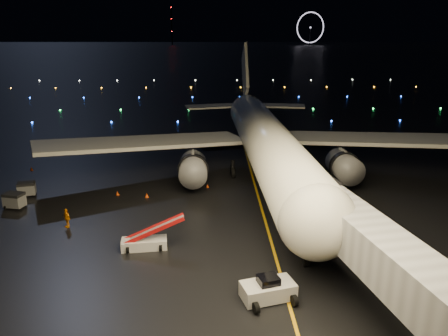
{
  "coord_description": "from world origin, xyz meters",
  "views": [
    {
      "loc": [
        6.66,
        -31.19,
        18.33
      ],
      "look_at": [
        7.84,
        12.0,
        5.0
      ],
      "focal_mm": 35.0,
      "sensor_mm": 36.0,
      "label": 1
    }
  ],
  "objects_px": {
    "pushback_tug": "(268,288)",
    "baggage_cart_0": "(14,201)",
    "belt_loader": "(144,234)",
    "baggage_cart_2": "(27,189)",
    "crew_c": "(67,218)",
    "airliner": "(263,112)"
  },
  "relations": [
    {
      "from": "baggage_cart_0",
      "to": "baggage_cart_2",
      "type": "distance_m",
      "value": 3.79
    },
    {
      "from": "pushback_tug",
      "to": "baggage_cart_2",
      "type": "relative_size",
      "value": 1.96
    },
    {
      "from": "crew_c",
      "to": "baggage_cart_2",
      "type": "height_order",
      "value": "crew_c"
    },
    {
      "from": "baggage_cart_0",
      "to": "crew_c",
      "type": "bearing_deg",
      "value": -20.23
    },
    {
      "from": "pushback_tug",
      "to": "crew_c",
      "type": "xyz_separation_m",
      "value": [
        -18.34,
        12.74,
        0.06
      ]
    },
    {
      "from": "crew_c",
      "to": "baggage_cart_0",
      "type": "relative_size",
      "value": 0.95
    },
    {
      "from": "pushback_tug",
      "to": "baggage_cart_0",
      "type": "bearing_deg",
      "value": 129.29
    },
    {
      "from": "crew_c",
      "to": "baggage_cart_0",
      "type": "xyz_separation_m",
      "value": [
        -7.3,
        5.14,
        -0.1
      ]
    },
    {
      "from": "baggage_cart_0",
      "to": "pushback_tug",
      "type": "bearing_deg",
      "value": -19.98
    },
    {
      "from": "airliner",
      "to": "belt_loader",
      "type": "relative_size",
      "value": 10.1
    },
    {
      "from": "pushback_tug",
      "to": "belt_loader",
      "type": "height_order",
      "value": "belt_loader"
    },
    {
      "from": "belt_loader",
      "to": "baggage_cart_0",
      "type": "xyz_separation_m",
      "value": [
        -15.6,
        9.84,
        -0.56
      ]
    },
    {
      "from": "airliner",
      "to": "baggage_cart_0",
      "type": "distance_m",
      "value": 31.99
    },
    {
      "from": "baggage_cart_2",
      "to": "crew_c",
      "type": "bearing_deg",
      "value": -65.44
    },
    {
      "from": "pushback_tug",
      "to": "baggage_cart_2",
      "type": "bearing_deg",
      "value": 124.19
    },
    {
      "from": "airliner",
      "to": "pushback_tug",
      "type": "bearing_deg",
      "value": -97.21
    },
    {
      "from": "crew_c",
      "to": "baggage_cart_2",
      "type": "bearing_deg",
      "value": 171.76
    },
    {
      "from": "pushback_tug",
      "to": "baggage_cart_0",
      "type": "distance_m",
      "value": 31.26
    },
    {
      "from": "pushback_tug",
      "to": "baggage_cart_2",
      "type": "height_order",
      "value": "pushback_tug"
    },
    {
      "from": "baggage_cart_0",
      "to": "airliner",
      "type": "bearing_deg",
      "value": 38.29
    },
    {
      "from": "baggage_cart_2",
      "to": "baggage_cart_0",
      "type": "bearing_deg",
      "value": -102.61
    },
    {
      "from": "airliner",
      "to": "baggage_cart_0",
      "type": "relative_size",
      "value": 29.21
    }
  ]
}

